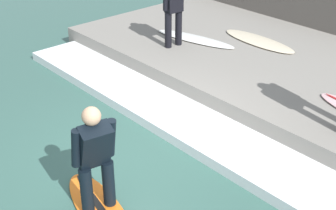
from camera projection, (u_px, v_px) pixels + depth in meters
The scene contains 8 objects.
ground_plane at pixel (139, 156), 7.44m from camera, with size 28.00×28.00×0.00m, color #386056.
concrete_ledge at pixel (287, 74), 9.64m from camera, with size 4.40×9.86×0.46m, color gray.
wave_foam_crest at pixel (192, 126), 8.09m from camera, with size 1.13×9.37×0.18m, color white.
surfboard_riding at pixel (100, 209), 6.30m from camera, with size 0.87×1.84×0.07m.
surfer_riding at pixel (95, 155), 5.88m from camera, with size 0.57×0.51×1.53m.
surfer_waiting_near at pixel (174, 7), 9.98m from camera, with size 0.53×0.28×1.55m.
surfboard_waiting_near at pixel (195, 39), 10.70m from camera, with size 0.89×2.08×0.06m.
surfboard_spare at pixel (259, 41), 10.58m from camera, with size 0.65×1.95×0.06m.
Camera 1 is at (-3.75, -4.88, 4.28)m, focal length 50.00 mm.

